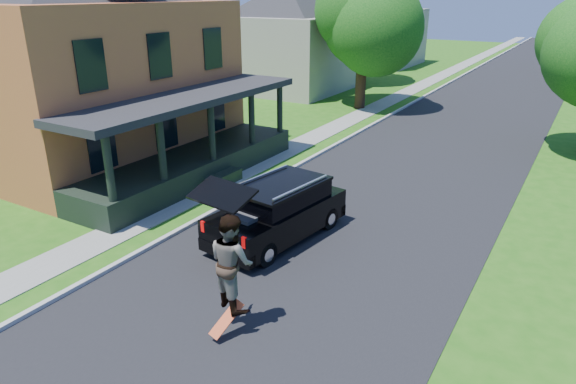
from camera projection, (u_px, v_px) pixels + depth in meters
The scene contains 13 objects.
ground at pixel (251, 311), 11.30m from camera, with size 140.00×140.00×0.00m, color #245F13.
street at pixel (465, 123), 27.28m from camera, with size 8.00×120.00×0.02m, color black.
curb at pixel (393, 115), 29.21m from camera, with size 0.15×120.00×0.12m, color #A9A9A4.
sidewalk at pixel (367, 112), 29.95m from camera, with size 1.30×120.00×0.03m, color gray.
front_walk at pixel (142, 166), 20.63m from camera, with size 6.50×1.20×0.03m, color gray.
main_house at pixel (69, 35), 20.41m from camera, with size 15.56×15.56×10.10m.
neighbor_house_mid at pixel (287, 28), 35.39m from camera, with size 12.78×12.78×8.30m.
neighbor_house_far at pixel (374, 18), 48.18m from camera, with size 12.78×12.78×8.30m.
black_suv at pixel (277, 211), 14.33m from camera, with size 2.35×4.86×2.18m.
skateboarder at pixel (232, 261), 10.29m from camera, with size 1.22×1.10×2.05m.
skateboard at pixel (227, 320), 10.31m from camera, with size 0.43×0.71×0.61m.
tree_left_mid at pixel (364, 14), 29.00m from camera, with size 6.57×6.20×8.30m.
tree_left_far at pixel (351, 5), 37.76m from camera, with size 6.19×6.06×8.94m.
Camera 1 is at (5.60, -7.79, 6.56)m, focal length 32.00 mm.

